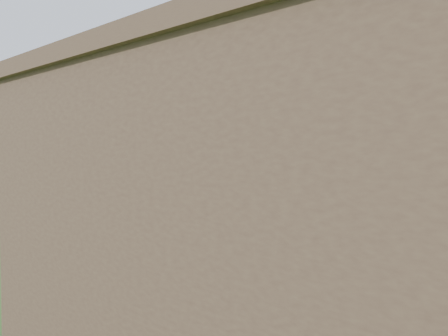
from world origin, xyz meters
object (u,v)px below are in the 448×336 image
(chainlink_fence, at_px, (181,232))
(octopus_kite, at_px, (203,69))
(motel, at_px, (351,221))
(picnic_table, at_px, (273,258))

(chainlink_fence, bearing_deg, octopus_kite, 120.25)
(chainlink_fence, height_order, motel, motel)
(motel, xyz_separation_m, octopus_kite, (-16.19, 12.47, 7.88))
(octopus_kite, bearing_deg, picnic_table, -9.97)
(motel, bearing_deg, picnic_table, 135.10)
(motel, relative_size, picnic_table, 8.48)
(chainlink_fence, relative_size, octopus_kite, 4.88)
(octopus_kite, bearing_deg, motel, -15.10)
(motel, distance_m, picnic_table, 9.06)
(motel, height_order, octopus_kite, octopus_kite)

